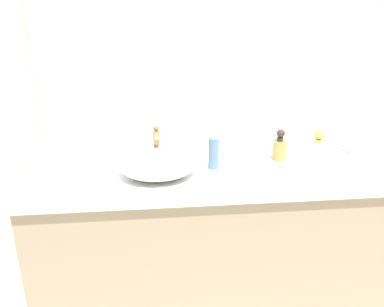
{
  "coord_description": "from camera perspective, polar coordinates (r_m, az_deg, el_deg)",
  "views": [
    {
      "loc": [
        -0.39,
        -1.2,
        1.52
      ],
      "look_at": [
        -0.22,
        0.39,
        0.93
      ],
      "focal_mm": 36.44,
      "sensor_mm": 36.0,
      "label": 1
    }
  ],
  "objects": [
    {
      "name": "lotion_bottle",
      "position": [
        1.74,
        3.18,
        0.11
      ],
      "size": [
        0.05,
        0.05,
        0.16
      ],
      "color": "#5578A0",
      "rests_on": "vanity_counter"
    },
    {
      "name": "vanity_counter",
      "position": [
        1.98,
        4.46,
        -13.34
      ],
      "size": [
        1.77,
        0.56,
        0.85
      ],
      "color": "gray",
      "rests_on": "ground"
    },
    {
      "name": "perfume_bottle",
      "position": [
        1.89,
        12.69,
        0.84
      ],
      "size": [
        0.07,
        0.07,
        0.15
      ],
      "color": "#AD8844",
      "rests_on": "vanity_counter"
    },
    {
      "name": "soap_dispenser",
      "position": [
        1.86,
        17.8,
        0.33
      ],
      "size": [
        0.08,
        0.08,
        0.17
      ],
      "color": "silver",
      "rests_on": "vanity_counter"
    },
    {
      "name": "sink_basin",
      "position": [
        1.68,
        -5.06,
        -1.51
      ],
      "size": [
        0.33,
        0.3,
        0.11
      ],
      "primitive_type": "ellipsoid",
      "color": "silver",
      "rests_on": "vanity_counter"
    },
    {
      "name": "wall_mirror_panel",
      "position": [
        1.93,
        3.74,
        16.45
      ],
      "size": [
        1.73,
        0.01,
        1.09
      ],
      "primitive_type": "cube",
      "color": "#B2BCC6",
      "rests_on": "vanity_counter"
    },
    {
      "name": "candle_jar",
      "position": [
        1.79,
        -17.54,
        -2.19
      ],
      "size": [
        0.06,
        0.06,
        0.03
      ],
      "primitive_type": "cylinder",
      "color": "silver",
      "rests_on": "vanity_counter"
    },
    {
      "name": "tissue_box",
      "position": [
        2.11,
        23.63,
        1.89
      ],
      "size": [
        0.15,
        0.15,
        0.16
      ],
      "color": "silver",
      "rests_on": "vanity_counter"
    },
    {
      "name": "faucet",
      "position": [
        1.81,
        -5.21,
        1.73
      ],
      "size": [
        0.03,
        0.15,
        0.17
      ],
      "color": "olive",
      "rests_on": "vanity_counter"
    },
    {
      "name": "bathroom_wall_rear",
      "position": [
        1.99,
        5.56,
        13.92
      ],
      "size": [
        6.0,
        0.06,
        2.6
      ],
      "primitive_type": "cube",
      "color": "silver",
      "rests_on": "ground"
    }
  ]
}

